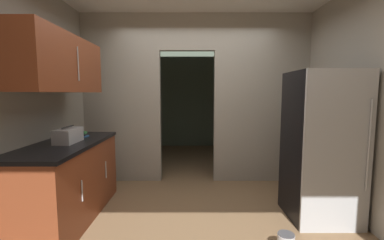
# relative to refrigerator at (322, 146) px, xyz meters

# --- Properties ---
(ground) EXTENTS (20.00, 20.00, 0.00)m
(ground) POSITION_rel_refrigerator_xyz_m (-1.43, -0.09, -0.85)
(ground) COLOR brown
(kitchen_partition) EXTENTS (3.65, 0.12, 2.72)m
(kitchen_partition) POSITION_rel_refrigerator_xyz_m (-1.40, 1.31, 0.57)
(kitchen_partition) COLOR #9E998C
(kitchen_partition) RESTS_ON ground
(adjoining_room_shell) EXTENTS (3.65, 2.91, 2.72)m
(adjoining_room_shell) POSITION_rel_refrigerator_xyz_m (-1.43, 3.30, 0.51)
(adjoining_room_shell) COLOR slate
(adjoining_room_shell) RESTS_ON ground
(refrigerator) EXTENTS (0.71, 0.72, 1.71)m
(refrigerator) POSITION_rel_refrigerator_xyz_m (0.00, 0.00, 0.00)
(refrigerator) COLOR black
(refrigerator) RESTS_ON ground
(lower_cabinet_run) EXTENTS (0.66, 1.63, 0.90)m
(lower_cabinet_run) POSITION_rel_refrigerator_xyz_m (-2.93, -0.02, -0.40)
(lower_cabinet_run) COLOR brown
(lower_cabinet_run) RESTS_ON ground
(upper_cabinet_counterside) EXTENTS (0.36, 1.47, 0.62)m
(upper_cabinet_counterside) POSITION_rel_refrigerator_xyz_m (-2.93, -0.02, 0.93)
(upper_cabinet_counterside) COLOR brown
(boombox) EXTENTS (0.20, 0.37, 0.19)m
(boombox) POSITION_rel_refrigerator_xyz_m (-2.90, -0.02, 0.13)
(boombox) COLOR #B2B2B7
(boombox) RESTS_ON lower_cabinet_run
(book_stack) EXTENTS (0.14, 0.14, 0.07)m
(book_stack) POSITION_rel_refrigerator_xyz_m (-2.90, 0.37, 0.08)
(book_stack) COLOR #2D609E
(book_stack) RESTS_ON lower_cabinet_run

